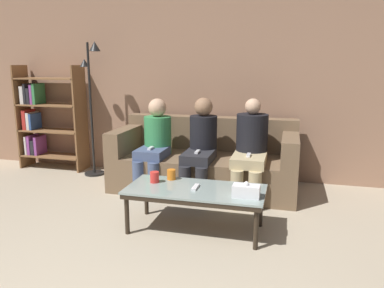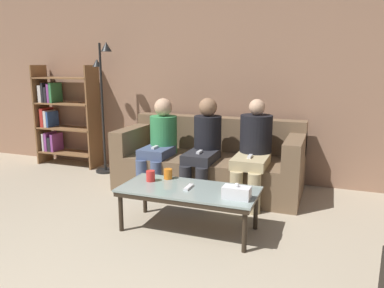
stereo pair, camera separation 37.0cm
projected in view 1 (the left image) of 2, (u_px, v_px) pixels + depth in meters
The scene contains 12 objects.
wall_back at pixel (215, 76), 4.71m from camera, with size 12.00×0.06×2.60m.
couch at pixel (205, 163), 4.42m from camera, with size 2.11×0.91×0.81m.
coffee_table at pixel (195, 193), 3.26m from camera, with size 1.20×0.55×0.39m.
cup_near_left at pixel (155, 177), 3.40m from camera, with size 0.08×0.08×0.10m.
cup_near_right at pixel (171, 175), 3.49m from camera, with size 0.08×0.08×0.10m.
tissue_box at pixel (246, 191), 3.03m from camera, with size 0.22×0.12×0.13m.
game_remote at pixel (195, 187), 3.25m from camera, with size 0.04×0.15×0.02m.
bookshelf at pixel (44, 118), 5.20m from camera, with size 0.93×0.32×1.43m.
standing_lamp at pixel (92, 95), 4.79m from camera, with size 0.31×0.26×1.72m.
seated_person_left_end at pixel (155, 142), 4.30m from camera, with size 0.32×0.62×1.06m.
seated_person_mid_left at pixel (201, 145), 4.15m from camera, with size 0.31×0.68×1.08m.
seated_person_mid_right at pixel (251, 147), 4.02m from camera, with size 0.34×0.71×1.08m.
Camera 1 is at (0.94, -1.24, 1.45)m, focal length 35.00 mm.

